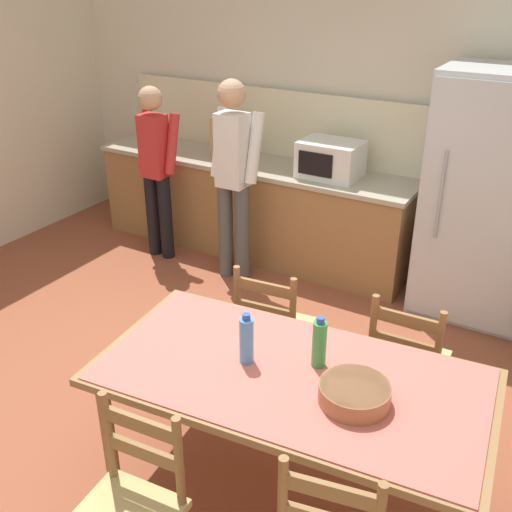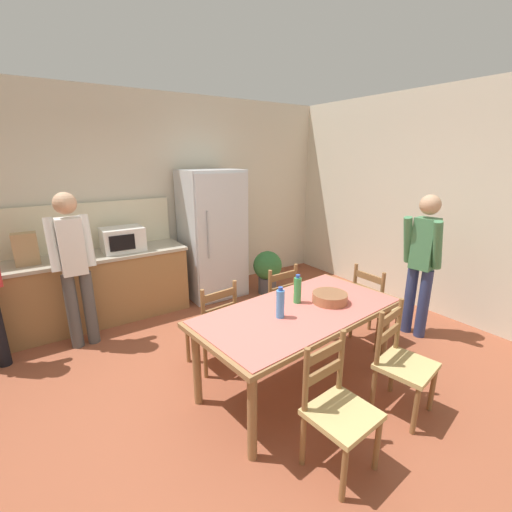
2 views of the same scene
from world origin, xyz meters
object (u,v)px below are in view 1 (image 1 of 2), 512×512
paper_bag (226,139)px  dining_table (291,387)px  serving_bowl (355,392)px  person_at_sink (156,165)px  microwave (330,159)px  chair_side_far_right (406,363)px  chair_side_far_left (273,329)px  refrigerator (486,198)px  bottle_off_centre (319,343)px  person_at_counter (234,172)px  bottle_near_centre (247,340)px  chair_side_near_left (129,511)px

paper_bag → dining_table: bearing=-51.3°
serving_bowl → person_at_sink: 3.32m
microwave → chair_side_far_right: 2.11m
chair_side_far_left → chair_side_far_right: (0.84, 0.08, 0.00)m
refrigerator → dining_table: refrigerator is taller
serving_bowl → refrigerator: bearing=88.9°
bottle_off_centre → person_at_counter: bearing=132.2°
bottle_off_centre → person_at_sink: 3.02m
serving_bowl → microwave: bearing=116.5°
dining_table → bottle_near_centre: bearing=-174.3°
microwave → dining_table: (0.89, -2.41, -0.35)m
chair_side_far_left → person_at_counter: 1.65m
paper_bag → dining_table: 3.11m
refrigerator → chair_side_far_right: 1.67m
chair_side_near_left → person_at_counter: 2.99m
dining_table → bottle_off_centre: size_ratio=7.24×
chair_side_far_right → person_at_sink: person_at_sink is taller
person_at_sink → paper_bag: bearing=-41.0°
paper_bag → bottle_near_centre: (1.69, -2.43, -0.18)m
microwave → serving_bowl: 2.75m
refrigerator → serving_bowl: refrigerator is taller
microwave → chair_side_far_right: (1.23, -1.61, -0.59)m
microwave → chair_side_far_left: size_ratio=0.55×
microwave → bottle_near_centre: 2.53m
serving_bowl → chair_side_far_left: (-0.83, 0.76, -0.37)m
serving_bowl → person_at_counter: (-1.85, 1.93, 0.15)m
paper_bag → serving_bowl: paper_bag is taller
serving_bowl → person_at_sink: (-2.69, 1.95, 0.07)m
microwave → person_at_sink: size_ratio=0.32×
chair_side_far_right → chair_side_far_left: bearing=3.7°
refrigerator → dining_table: bearing=-99.0°
dining_table → person_at_counter: 2.45m
microwave → chair_side_near_left: (0.55, -3.21, -0.59)m
person_at_sink → person_at_counter: bearing=-91.3°
serving_bowl → bottle_near_centre: bearing=178.5°
bottle_off_centre → serving_bowl: size_ratio=0.84×
chair_side_near_left → chair_side_far_right: 1.74m
refrigerator → bottle_off_centre: bearing=-97.5°
bottle_off_centre → chair_side_far_right: 0.85m
person_at_sink → dining_table: bearing=-129.1°
bottle_off_centre → chair_side_far_left: (-0.58, 0.59, -0.45)m
bottle_off_centre → chair_side_far_left: bearing=134.2°
serving_bowl → chair_side_far_left: 1.18m
microwave → paper_bag: size_ratio=1.39×
paper_bag → bottle_off_centre: bearing=-48.6°
microwave → bottle_off_centre: 2.49m
paper_bag → person_at_counter: size_ratio=0.21×
paper_bag → refrigerator: bearing=-0.3°
dining_table → chair_side_far_right: bearing=66.9°
bottle_near_centre → person_at_counter: (-1.29, 1.92, 0.07)m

